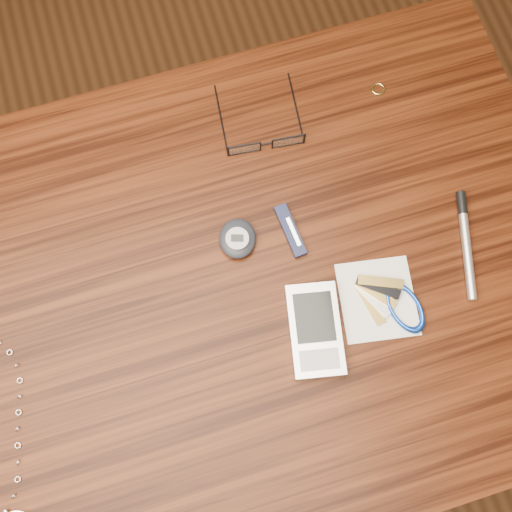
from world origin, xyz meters
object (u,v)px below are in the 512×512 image
at_px(pda_phone, 315,330).
at_px(pocket_knife, 290,231).
at_px(pedometer, 238,239).
at_px(desk, 227,305).
at_px(eyeglasses, 265,141).
at_px(silver_pen, 465,236).
at_px(notepad_keys, 391,302).

distance_m(pda_phone, pocket_knife, 0.14).
bearing_deg(pedometer, pocket_knife, -6.86).
bearing_deg(desk, eyeglasses, 58.15).
xyz_separation_m(desk, silver_pen, (0.34, -0.03, 0.11)).
distance_m(pda_phone, notepad_keys, 0.11).
height_order(desk, pda_phone, pda_phone).
bearing_deg(notepad_keys, pedometer, 139.84).
bearing_deg(notepad_keys, pda_phone, -176.75).
relative_size(desk, notepad_keys, 7.92).
height_order(pedometer, notepad_keys, pedometer).
relative_size(pocket_knife, silver_pen, 0.52).
bearing_deg(pedometer, silver_pen, -16.20).
distance_m(eyeglasses, pedometer, 0.15).
bearing_deg(eyeglasses, desk, -121.85).
xyz_separation_m(pedometer, notepad_keys, (0.17, -0.15, -0.01)).
xyz_separation_m(desk, pocket_knife, (0.11, 0.05, 0.11)).
bearing_deg(notepad_keys, silver_pen, 23.56).
distance_m(notepad_keys, silver_pen, 0.14).
relative_size(pedometer, silver_pen, 0.47).
bearing_deg(eyeglasses, notepad_keys, -71.56).
relative_size(eyeglasses, pocket_knife, 1.62).
relative_size(notepad_keys, silver_pen, 0.83).
distance_m(pedometer, silver_pen, 0.32).
bearing_deg(eyeglasses, pedometer, -121.88).
xyz_separation_m(eyeglasses, silver_pen, (0.22, -0.22, -0.01)).
height_order(desk, notepad_keys, notepad_keys).
bearing_deg(pocket_knife, eyeglasses, 87.25).
distance_m(pedometer, notepad_keys, 0.22).
xyz_separation_m(pedometer, pocket_knife, (0.07, -0.01, -0.01)).
height_order(eyeglasses, pedometer, eyeglasses).
xyz_separation_m(eyeglasses, pda_phone, (-0.02, -0.28, -0.00)).
height_order(desk, silver_pen, silver_pen).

